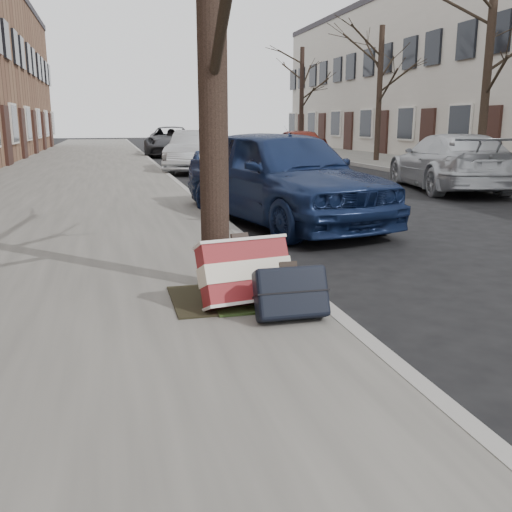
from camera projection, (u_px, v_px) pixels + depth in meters
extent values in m
cube|color=slate|center=(81.00, 172.00, 17.29)|extent=(5.00, 70.00, 0.12)
cube|color=slate|center=(421.00, 166.00, 20.06)|extent=(4.00, 70.00, 0.12)
cube|color=black|center=(224.00, 298.00, 4.66)|extent=(0.85, 0.85, 0.02)
cube|color=maroon|center=(245.00, 273.00, 4.43)|extent=(0.76, 0.50, 0.54)
cube|color=black|center=(291.00, 292.00, 4.12)|extent=(0.53, 0.31, 0.42)
imported|color=#14224A|center=(282.00, 176.00, 8.66)|extent=(2.68, 4.61, 1.48)
imported|color=#B6BABE|center=(197.00, 151.00, 18.03)|extent=(2.56, 4.20, 1.31)
imported|color=#34353A|center=(171.00, 141.00, 26.76)|extent=(2.92, 5.17, 1.36)
imported|color=#B4B8BD|center=(449.00, 162.00, 13.10)|extent=(2.70, 4.73, 1.29)
imported|color=maroon|center=(296.00, 144.00, 23.78)|extent=(1.75, 3.91, 1.31)
cylinder|color=black|center=(487.00, 77.00, 15.41)|extent=(0.23, 0.23, 5.22)
cylinder|color=black|center=(379.00, 94.00, 21.52)|extent=(0.21, 0.21, 4.92)
cylinder|color=black|center=(302.00, 99.00, 30.06)|extent=(0.23, 0.23, 5.24)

